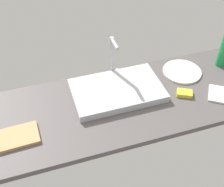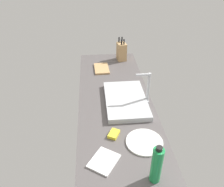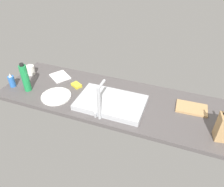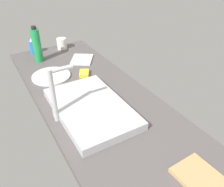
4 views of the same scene
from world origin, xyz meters
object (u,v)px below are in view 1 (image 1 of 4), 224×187
at_px(water_bottle, 224,49).
at_px(dish_sponge, 184,93).
at_px(sink_basin, 117,90).
at_px(dinner_plate, 182,72).
at_px(cutting_board, 16,137).
at_px(faucet, 113,55).
at_px(dish_towel, 224,95).

distance_m(water_bottle, dish_sponge, 0.43).
distance_m(sink_basin, dinner_plate, 0.47).
bearing_deg(sink_basin, dish_sponge, -19.79).
bearing_deg(cutting_board, water_bottle, 9.42).
xyz_separation_m(dinner_plate, dish_sponge, (-0.09, -0.20, 0.01)).
height_order(faucet, dish_sponge, faucet).
height_order(cutting_board, dish_towel, cutting_board).
bearing_deg(water_bottle, dinner_plate, 179.42).
xyz_separation_m(cutting_board, dish_towel, (1.21, -0.05, -0.00)).
bearing_deg(water_bottle, cutting_board, -170.58).
xyz_separation_m(dinner_plate, dish_towel, (0.13, -0.28, 0.00)).
distance_m(cutting_board, dish_sponge, 0.99).
xyz_separation_m(sink_basin, faucet, (0.03, 0.16, 0.14)).
relative_size(sink_basin, water_bottle, 2.05).
bearing_deg(dish_towel, faucet, 146.22).
xyz_separation_m(water_bottle, dinner_plate, (-0.28, 0.00, -0.12)).
height_order(sink_basin, cutting_board, sink_basin).
bearing_deg(faucet, dish_towel, -33.78).
relative_size(dinner_plate, dish_sponge, 2.76).
relative_size(faucet, dish_towel, 1.57).
bearing_deg(sink_basin, faucet, 80.74).
height_order(sink_basin, dish_sponge, sink_basin).
bearing_deg(faucet, dinner_plate, -13.31).
bearing_deg(dish_sponge, cutting_board, -178.20).
relative_size(sink_basin, faucet, 1.91).
bearing_deg(faucet, dish_sponge, -40.40).
bearing_deg(water_bottle, dish_towel, -118.28).
xyz_separation_m(sink_basin, cutting_board, (-0.60, -0.17, -0.01)).
bearing_deg(water_bottle, dish_sponge, -152.32).
bearing_deg(dish_sponge, sink_basin, 160.21).
distance_m(faucet, dish_towel, 0.71).
xyz_separation_m(dish_towel, dish_sponge, (-0.22, 0.08, 0.01)).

